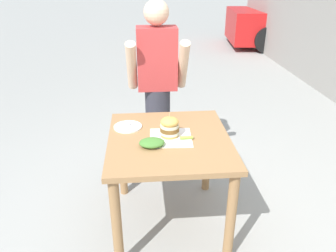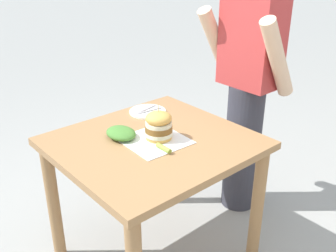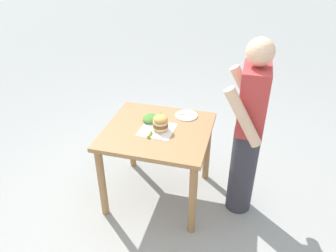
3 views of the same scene
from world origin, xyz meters
name	(u,v)px [view 1 (image 1 of 3)]	position (x,y,z in m)	size (l,w,h in m)	color
ground_plane	(169,221)	(0.00, 0.00, 0.00)	(80.00, 80.00, 0.00)	#9E9E99
patio_table	(169,154)	(0.00, 0.00, 0.65)	(0.90, 0.97, 0.79)	#9E7247
serving_paper	(171,138)	(0.01, 0.00, 0.79)	(0.30, 0.30, 0.00)	white
sandwich	(170,127)	(0.01, 0.03, 0.87)	(0.15, 0.15, 0.18)	gold
pickle_spear	(187,138)	(0.12, -0.04, 0.81)	(0.02, 0.02, 0.09)	#8EA83D
side_plate_with_forks	(128,127)	(-0.31, 0.20, 0.80)	(0.22, 0.22, 0.02)	white
side_salad	(152,143)	(-0.13, -0.11, 0.82)	(0.18, 0.14, 0.05)	#477F33
diner_across_table	(157,90)	(-0.04, 0.80, 0.88)	(0.55, 0.35, 1.69)	#33333D
parked_car_near_curb	(312,18)	(4.34, 6.47, 0.72)	(4.35, 2.15, 1.60)	red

